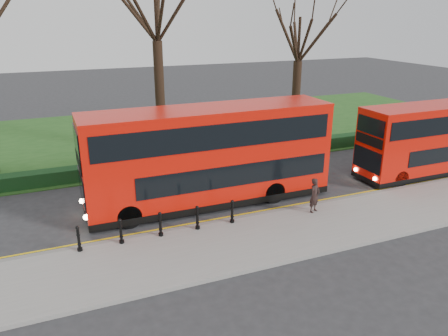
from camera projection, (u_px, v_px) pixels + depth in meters
name	position (u px, v px, depth m)	size (l,w,h in m)	color
ground	(177.00, 221.00, 19.44)	(120.00, 120.00, 0.00)	#28282B
pavement	(199.00, 251.00, 16.80)	(60.00, 4.00, 0.15)	gray
kerb	(183.00, 229.00, 18.54)	(60.00, 0.25, 0.16)	slate
grass_verge	(119.00, 137.00, 32.51)	(60.00, 18.00, 0.06)	#1D4818
hedge	(143.00, 166.00, 25.23)	(60.00, 0.90, 0.80)	black
yellow_line_outer	(181.00, 227.00, 18.82)	(60.00, 0.10, 0.01)	yellow
yellow_line_inner	(180.00, 225.00, 19.00)	(60.00, 0.10, 0.01)	yellow
tree_mid	(155.00, 0.00, 25.71)	(8.35, 8.35, 13.04)	black
tree_right	(299.00, 34.00, 30.00)	(6.50, 6.50, 10.15)	black
bollard_row	(160.00, 225.00, 17.66)	(6.49, 0.15, 1.00)	black
bus_lead	(210.00, 157.00, 20.54)	(11.75, 2.70, 4.67)	red
bus_rear	(440.00, 139.00, 24.74)	(10.12, 2.33, 4.02)	red
pedestrian	(315.00, 195.00, 19.73)	(0.59, 0.38, 1.61)	black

